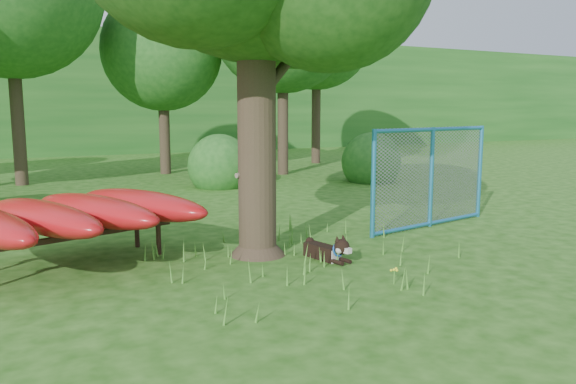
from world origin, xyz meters
name	(u,v)px	position (x,y,z in m)	size (l,w,h in m)	color
ground	(317,283)	(0.00, 0.00, 0.00)	(80.00, 80.00, 0.00)	#1D4D0F
wooden_post	(247,205)	(-0.22, 1.73, 0.76)	(0.39, 0.19, 1.44)	#695C4F
kayak_rack	(70,214)	(-2.67, 2.30, 0.74)	(3.85, 3.45, 0.96)	black
husky_dog	(329,250)	(0.70, 0.86, 0.15)	(0.38, 0.96, 0.43)	black
fence_section	(431,177)	(3.65, 2.08, 0.93)	(3.14, 0.68, 3.10)	teal
wildflower_clump	(394,271)	(0.85, -0.48, 0.17)	(0.10, 0.09, 0.21)	#4E9330
bg_tree_c	(162,51)	(1.50, 13.00, 4.11)	(4.00, 4.00, 6.12)	#31261B
bg_tree_d	(283,20)	(5.00, 11.00, 5.08)	(4.80, 4.80, 7.50)	#31261B
bg_tree_e	(317,32)	(8.00, 14.00, 5.23)	(4.60, 4.60, 7.55)	#31261B
shrub_right	(371,182)	(6.50, 8.00, 0.00)	(1.80, 1.80, 1.80)	#1E5A1D
shrub_mid	(220,187)	(2.00, 9.00, 0.00)	(1.80, 1.80, 1.80)	#1E5A1D
wooded_hillside	(68,95)	(0.00, 28.00, 3.00)	(80.00, 12.00, 6.00)	#1E5A1D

